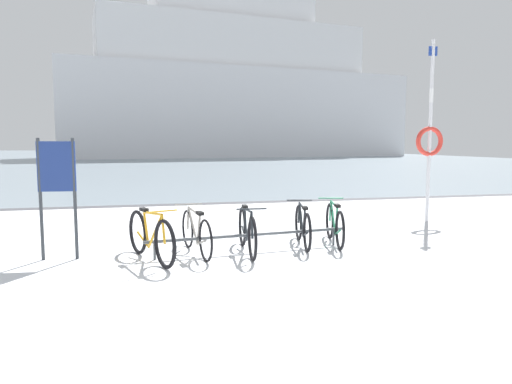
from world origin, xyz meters
name	(u,v)px	position (x,y,z in m)	size (l,w,h in m)	color
ground	(160,158)	(0.00, 53.90, -0.04)	(80.00, 132.00, 0.08)	white
bike_rack	(250,236)	(-0.17, 3.77, 0.27)	(3.40, 0.45, 0.31)	#4C5156
bicycle_0	(151,237)	(-1.75, 3.55, 0.37)	(0.73, 1.68, 0.82)	black
bicycle_1	(196,233)	(-1.04, 3.82, 0.35)	(0.46, 1.66, 0.76)	black
bicycle_2	(247,231)	(-0.23, 3.72, 0.36)	(0.46, 1.74, 0.79)	black
bicycle_3	(303,226)	(0.81, 4.01, 0.34)	(0.46, 1.58, 0.76)	black
bicycle_4	(335,224)	(1.41, 4.04, 0.35)	(0.51, 1.60, 0.78)	black
info_sign	(57,178)	(-3.10, 3.95, 1.24)	(0.55, 0.10, 1.84)	#33383D
rescue_post	(430,135)	(4.37, 5.76, 1.94)	(0.66, 0.10, 4.02)	silver
ferry_ship	(238,92)	(10.10, 57.05, 8.33)	(45.42, 16.67, 24.84)	white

